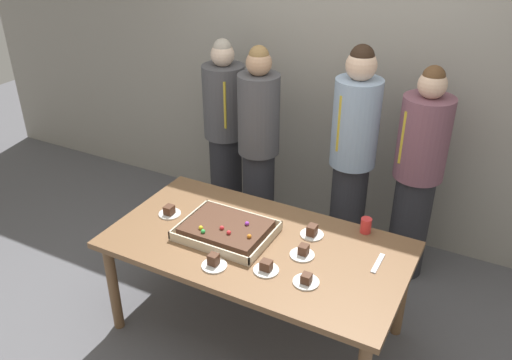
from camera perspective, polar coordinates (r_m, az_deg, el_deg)
The scene contains 16 objects.
ground_plane at distance 3.77m, azimuth 0.05°, elevation -15.73°, with size 12.00×12.00×0.00m, color #5B5B60.
interior_back_panel at distance 4.33m, azimuth 10.31°, elevation 12.96°, with size 8.00×0.12×3.00m, color #9E998E.
party_table at distance 3.35m, azimuth 0.06°, elevation -7.81°, with size 1.86×1.00×0.72m.
sheet_cake at distance 3.36m, azimuth -3.22°, elevation -5.40°, with size 0.58×0.45×0.10m.
plated_slice_near_left at distance 3.61m, azimuth -9.32°, elevation -3.42°, with size 0.15×0.15×0.07m.
plated_slice_near_right at distance 3.00m, azimuth 5.44°, elevation -10.75°, with size 0.15×0.15×0.06m.
plated_slice_far_left at distance 3.20m, azimuth 5.07°, elevation -7.79°, with size 0.15×0.15×0.07m.
plated_slice_far_right at distance 3.38m, azimuth 6.06°, elevation -5.62°, with size 0.15×0.15×0.08m.
plated_slice_center_front at distance 3.07m, azimuth 1.10°, elevation -9.45°, with size 0.15×0.15×0.07m.
plated_slice_center_back at distance 3.11m, azimuth -4.57°, elevation -8.88°, with size 0.15×0.15×0.08m.
drink_cup_nearest at distance 3.45m, azimuth 11.78°, elevation -4.82°, with size 0.07×0.07×0.10m, color red.
cake_server_utensil at distance 3.21m, azimuth 13.02°, elevation -8.74°, with size 0.03×0.20×0.01m, color silver.
person_serving_front at distance 3.98m, azimuth 10.37°, elevation 2.50°, with size 0.34×0.34×1.75m.
person_green_shirt_behind at distance 4.14m, azimuth 0.29°, elevation 3.47°, with size 0.32×0.32×1.68m.
person_striped_tie_right at distance 4.53m, azimuth -3.38°, elevation 5.20°, with size 0.35×0.35×1.63m.
person_far_right_suit at distance 3.97m, azimuth 17.04°, elevation 0.55°, with size 0.35×0.35×1.65m.
Camera 1 is at (1.26, -2.38, 2.63)m, focal length 37.06 mm.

